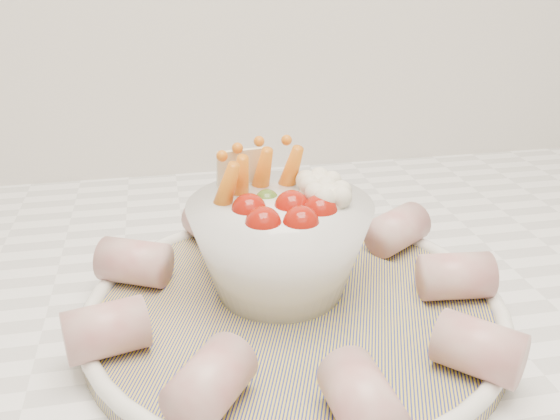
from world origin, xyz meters
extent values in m
cube|color=white|center=(0.00, 1.45, 0.90)|extent=(2.04, 0.62, 0.04)
cylinder|color=navy|center=(-0.04, 1.41, 0.93)|extent=(0.40, 0.40, 0.01)
torus|color=white|center=(-0.04, 1.41, 0.94)|extent=(0.32, 0.32, 0.01)
sphere|color=#9B140A|center=(-0.06, 1.40, 1.01)|extent=(0.03, 0.03, 0.03)
sphere|color=#9B140A|center=(-0.04, 1.40, 1.01)|extent=(0.03, 0.03, 0.03)
sphere|color=#9B140A|center=(-0.02, 1.42, 1.01)|extent=(0.03, 0.03, 0.03)
sphere|color=#9B140A|center=(-0.07, 1.43, 1.01)|extent=(0.03, 0.03, 0.03)
sphere|color=#9B140A|center=(-0.04, 1.43, 1.01)|extent=(0.03, 0.03, 0.03)
sphere|color=#466923|center=(-0.05, 1.45, 1.00)|extent=(0.02, 0.02, 0.02)
cone|color=orange|center=(-0.07, 1.46, 1.02)|extent=(0.02, 0.04, 0.06)
cone|color=orange|center=(-0.05, 1.47, 1.02)|extent=(0.03, 0.04, 0.06)
cone|color=orange|center=(-0.03, 1.47, 1.02)|extent=(0.03, 0.04, 0.06)
cone|color=orange|center=(-0.08, 1.44, 1.02)|extent=(0.04, 0.04, 0.06)
sphere|color=white|center=(-0.01, 1.45, 1.01)|extent=(0.03, 0.03, 0.03)
sphere|color=white|center=(-0.01, 1.43, 1.01)|extent=(0.03, 0.03, 0.03)
cube|color=beige|center=(-0.07, 1.48, 1.02)|extent=(0.04, 0.02, 0.04)
cylinder|color=#AF5050|center=(0.08, 1.40, 0.95)|extent=(0.06, 0.04, 0.04)
cylinder|color=#AF5050|center=(0.07, 1.48, 0.95)|extent=(0.06, 0.06, 0.04)
cylinder|color=#AF5050|center=(0.00, 1.54, 0.95)|extent=(0.05, 0.06, 0.04)
cylinder|color=#AF5050|center=(-0.09, 1.52, 0.95)|extent=(0.05, 0.06, 0.04)
cylinder|color=#AF5050|center=(-0.16, 1.47, 0.95)|extent=(0.06, 0.06, 0.04)
cylinder|color=#AF5050|center=(-0.17, 1.37, 0.95)|extent=(0.06, 0.05, 0.04)
cylinder|color=#AF5050|center=(-0.11, 1.31, 0.95)|extent=(0.06, 0.06, 0.04)
cylinder|color=#AF5050|center=(-0.03, 1.28, 0.95)|extent=(0.04, 0.06, 0.04)
cylinder|color=#AF5050|center=(0.06, 1.31, 0.95)|extent=(0.06, 0.06, 0.04)
camera|label=1|loc=(-0.13, 1.02, 1.19)|focal=40.00mm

